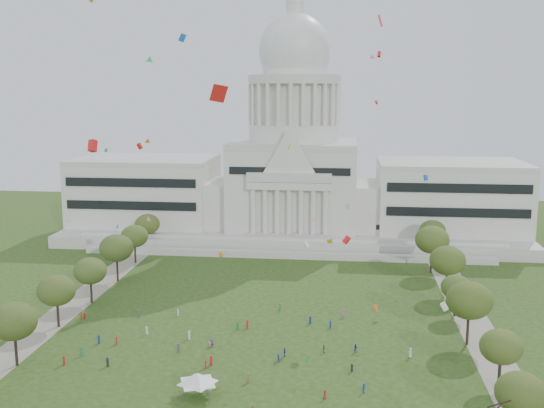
# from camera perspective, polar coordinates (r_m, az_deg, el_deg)

# --- Properties ---
(ground) EXTENTS (400.00, 400.00, 0.00)m
(ground) POSITION_cam_1_polar(r_m,az_deg,el_deg) (124.81, -2.44, -14.65)
(ground) COLOR #284315
(ground) RESTS_ON ground
(capitol) EXTENTS (160.00, 64.50, 91.30)m
(capitol) POSITION_cam_1_polar(r_m,az_deg,el_deg) (228.09, 1.97, 2.63)
(capitol) COLOR #BAB8AF
(capitol) RESTS_ON ground
(path_left) EXTENTS (8.00, 160.00, 0.04)m
(path_left) POSITION_cam_1_polar(r_m,az_deg,el_deg) (164.97, -17.64, -8.81)
(path_left) COLOR gray
(path_left) RESTS_ON ground
(path_right) EXTENTS (8.00, 160.00, 0.04)m
(path_right) POSITION_cam_1_polar(r_m,az_deg,el_deg) (154.13, 17.64, -10.17)
(path_right) COLOR gray
(path_right) RESTS_ON ground
(row_tree_r_0) EXTENTS (7.67, 7.67, 10.91)m
(row_tree_r_0) POSITION_cam_1_polar(r_m,az_deg,el_deg) (105.96, 21.41, -15.51)
(row_tree_r_0) COLOR black
(row_tree_r_0) RESTS_ON ground
(row_tree_l_1) EXTENTS (8.86, 8.86, 12.59)m
(row_tree_l_1) POSITION_cam_1_polar(r_m,az_deg,el_deg) (132.65, -22.14, -9.72)
(row_tree_l_1) COLOR black
(row_tree_l_1) RESTS_ON ground
(row_tree_r_1) EXTENTS (7.58, 7.58, 10.78)m
(row_tree_r_1) POSITION_cam_1_polar(r_m,az_deg,el_deg) (122.12, 19.86, -11.95)
(row_tree_r_1) COLOR black
(row_tree_r_1) RESTS_ON ground
(row_tree_l_2) EXTENTS (8.42, 8.42, 11.97)m
(row_tree_l_2) POSITION_cam_1_polar(r_m,az_deg,el_deg) (150.25, -18.75, -7.35)
(row_tree_l_2) COLOR black
(row_tree_l_2) RESTS_ON ground
(row_tree_r_2) EXTENTS (9.55, 9.55, 13.58)m
(row_tree_r_2) POSITION_cam_1_polar(r_m,az_deg,el_deg) (138.62, 17.27, -8.25)
(row_tree_r_2) COLOR black
(row_tree_r_2) RESTS_ON ground
(row_tree_l_3) EXTENTS (8.12, 8.12, 11.55)m
(row_tree_l_3) POSITION_cam_1_polar(r_m,az_deg,el_deg) (164.46, -15.99, -5.79)
(row_tree_l_3) COLOR black
(row_tree_l_3) RESTS_ON ground
(row_tree_r_3) EXTENTS (7.01, 7.01, 9.98)m
(row_tree_r_3) POSITION_cam_1_polar(r_m,az_deg,el_deg) (155.41, 16.16, -7.18)
(row_tree_r_3) COLOR black
(row_tree_r_3) RESTS_ON ground
(row_tree_l_4) EXTENTS (9.29, 9.29, 13.21)m
(row_tree_l_4) POSITION_cam_1_polar(r_m,az_deg,el_deg) (180.77, -13.78, -3.86)
(row_tree_l_4) COLOR black
(row_tree_l_4) RESTS_ON ground
(row_tree_r_4) EXTENTS (9.19, 9.19, 13.06)m
(row_tree_r_4) POSITION_cam_1_polar(r_m,az_deg,el_deg) (169.61, 15.46, -4.90)
(row_tree_r_4) COLOR black
(row_tree_r_4) RESTS_ON ground
(row_tree_l_5) EXTENTS (8.33, 8.33, 11.85)m
(row_tree_l_5) POSITION_cam_1_polar(r_m,az_deg,el_deg) (198.38, -12.22, -2.84)
(row_tree_l_5) COLOR black
(row_tree_l_5) RESTS_ON ground
(row_tree_r_5) EXTENTS (9.82, 9.82, 13.96)m
(row_tree_r_5) POSITION_cam_1_polar(r_m,az_deg,el_deg) (188.61, 14.16, -3.12)
(row_tree_r_5) COLOR black
(row_tree_r_5) RESTS_ON ground
(row_tree_l_6) EXTENTS (8.19, 8.19, 11.64)m
(row_tree_l_6) POSITION_cam_1_polar(r_m,az_deg,el_deg) (215.72, -11.10, -1.78)
(row_tree_l_6) COLOR black
(row_tree_l_6) RESTS_ON ground
(row_tree_r_6) EXTENTS (8.42, 8.42, 11.97)m
(row_tree_r_6) POSITION_cam_1_polar(r_m,az_deg,el_deg) (206.58, 14.19, -2.37)
(row_tree_r_6) COLOR black
(row_tree_r_6) RESTS_ON ground
(event_tent) EXTENTS (9.75, 9.75, 4.21)m
(event_tent) POSITION_cam_1_polar(r_m,az_deg,el_deg) (114.93, -6.68, -15.21)
(event_tent) COLOR #4C4C4C
(event_tent) RESTS_ON ground
(person_0) EXTENTS (1.06, 1.15, 1.97)m
(person_0) POSITION_cam_1_polar(r_m,az_deg,el_deg) (132.51, 12.29, -12.89)
(person_0) COLOR silver
(person_0) RESTS_ON ground
(person_2) EXTENTS (1.00, 0.72, 1.87)m
(person_2) POSITION_cam_1_polar(r_m,az_deg,el_deg) (132.77, 7.52, -12.71)
(person_2) COLOR navy
(person_2) RESTS_ON ground
(person_3) EXTENTS (1.01, 1.14, 1.58)m
(person_3) POSITION_cam_1_polar(r_m,az_deg,el_deg) (127.79, 0.57, -13.64)
(person_3) COLOR navy
(person_3) RESTS_ON ground
(person_4) EXTENTS (0.81, 1.16, 1.80)m
(person_4) POSITION_cam_1_polar(r_m,az_deg,el_deg) (130.05, 1.13, -13.15)
(person_4) COLOR navy
(person_4) RESTS_ON ground
(person_5) EXTENTS (1.05, 1.57, 1.57)m
(person_5) POSITION_cam_1_polar(r_m,az_deg,el_deg) (134.98, -5.37, -12.34)
(person_5) COLOR #994C8C
(person_5) RESTS_ON ground
(person_6) EXTENTS (0.56, 0.81, 1.57)m
(person_6) POSITION_cam_1_polar(r_m,az_deg,el_deg) (114.57, 4.75, -16.64)
(person_6) COLOR #B21E1E
(person_6) RESTS_ON ground
(person_7) EXTENTS (0.86, 0.82, 1.91)m
(person_7) POSITION_cam_1_polar(r_m,az_deg,el_deg) (116.53, -5.62, -16.08)
(person_7) COLOR silver
(person_7) RESTS_ON ground
(person_8) EXTENTS (0.87, 0.68, 1.59)m
(person_8) POSITION_cam_1_polar(r_m,az_deg,el_deg) (135.46, -5.57, -12.26)
(person_8) COLOR silver
(person_8) RESTS_ON ground
(person_9) EXTENTS (1.10, 1.22, 1.70)m
(person_9) POSITION_cam_1_polar(r_m,az_deg,el_deg) (117.34, 8.25, -16.00)
(person_9) COLOR navy
(person_9) RESTS_ON ground
(person_10) EXTENTS (0.76, 1.11, 1.72)m
(person_10) POSITION_cam_1_polar(r_m,az_deg,el_deg) (132.06, 4.67, -12.82)
(person_10) COLOR #33723F
(person_10) RESTS_ON ground
(distant_crowd) EXTENTS (62.60, 39.23, 1.95)m
(distant_crowd) POSITION_cam_1_polar(r_m,az_deg,el_deg) (139.04, -7.12, -11.64)
(distant_crowd) COLOR #33723F
(distant_crowd) RESTS_ON ground
(kite_swarm) EXTENTS (80.34, 105.44, 63.04)m
(kite_swarm) POSITION_cam_1_polar(r_m,az_deg,el_deg) (120.74, -1.53, 0.16)
(kite_swarm) COLOR red
(kite_swarm) RESTS_ON ground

